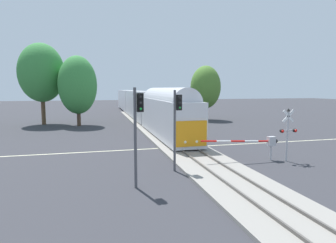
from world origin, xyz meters
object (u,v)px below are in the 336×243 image
object	(u,v)px
crossing_gate_near	(263,142)
commuter_train	(140,104)
crossing_signal_mast	(288,129)
oak_behind_train	(78,85)
traffic_signal_near_left	(138,121)
pine_left_background	(41,73)
traffic_signal_median	(177,117)
oak_far_right	(206,87)

from	to	relation	value
crossing_gate_near	commuter_train	bearing A→B (deg)	98.15
crossing_signal_mast	oak_behind_train	distance (m)	29.99
commuter_train	crossing_gate_near	distance (m)	31.55
traffic_signal_near_left	pine_left_background	xyz separation A→B (m)	(-9.83, 30.84, 4.02)
traffic_signal_near_left	traffic_signal_median	bearing A→B (deg)	41.19
crossing_gate_near	pine_left_background	bearing A→B (deg)	125.83
crossing_gate_near	traffic_signal_median	xyz separation A→B (m)	(-6.97, -1.04, 2.13)
oak_far_right	pine_left_background	xyz separation A→B (m)	(-25.87, 0.02, 2.09)
crossing_gate_near	crossing_signal_mast	bearing A→B (deg)	-21.13
oak_behind_train	crossing_gate_near	bearing A→B (deg)	-59.32
crossing_gate_near	traffic_signal_near_left	xyz separation A→B (m)	(-9.87, -3.57, 2.23)
crossing_signal_mast	traffic_signal_near_left	world-z (taller)	traffic_signal_near_left
traffic_signal_near_left	pine_left_background	world-z (taller)	pine_left_background
commuter_train	crossing_signal_mast	bearing A→B (deg)	-79.14
crossing_signal_mast	pine_left_background	world-z (taller)	pine_left_background
crossing_gate_near	crossing_signal_mast	xyz separation A→B (m)	(1.64, -0.63, 0.99)
crossing_gate_near	oak_far_right	world-z (taller)	oak_far_right
crossing_gate_near	traffic_signal_near_left	size ratio (longest dim) A/B	1.13
oak_far_right	crossing_gate_near	bearing A→B (deg)	-102.77
traffic_signal_median	oak_behind_train	distance (m)	26.64
traffic_signal_near_left	pine_left_background	bearing A→B (deg)	107.68
commuter_train	oak_far_right	xyz separation A→B (m)	(10.65, -3.96, 2.86)
commuter_train	traffic_signal_near_left	bearing A→B (deg)	-98.82
traffic_signal_median	oak_far_right	size ratio (longest dim) A/B	0.57
crossing_gate_near	crossing_signal_mast	distance (m)	2.02
oak_behind_train	crossing_signal_mast	bearing A→B (deg)	-57.23
crossing_signal_mast	pine_left_background	bearing A→B (deg)	127.40
crossing_signal_mast	pine_left_background	distance (m)	35.52
crossing_signal_mast	traffic_signal_near_left	size ratio (longest dim) A/B	0.73
crossing_gate_near	traffic_signal_median	bearing A→B (deg)	-171.55
traffic_signal_median	traffic_signal_near_left	world-z (taller)	traffic_signal_near_left
oak_behind_train	traffic_signal_near_left	bearing A→B (deg)	-80.63
commuter_train	traffic_signal_median	xyz separation A→B (m)	(-2.50, -32.24, 0.82)
traffic_signal_near_left	oak_far_right	xyz separation A→B (m)	(16.04, 30.82, 1.93)
commuter_train	oak_behind_train	size ratio (longest dim) A/B	5.92
oak_far_right	pine_left_background	bearing A→B (deg)	179.94
oak_far_right	oak_behind_train	xyz separation A→B (m)	(-20.66, -2.83, 0.28)
crossing_signal_mast	oak_far_right	distance (m)	28.43
crossing_signal_mast	traffic_signal_near_left	bearing A→B (deg)	-165.68
crossing_gate_near	oak_behind_train	distance (m)	28.74
crossing_signal_mast	traffic_signal_median	xyz separation A→B (m)	(-8.61, -0.40, 1.14)
traffic_signal_median	commuter_train	bearing A→B (deg)	85.57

